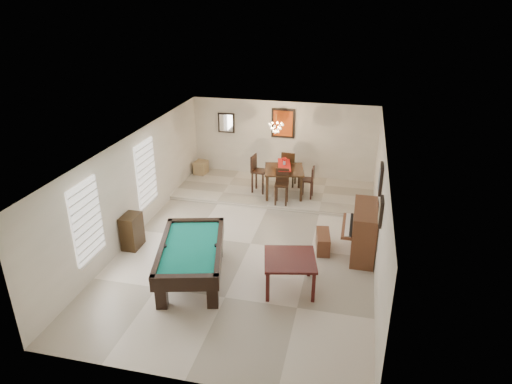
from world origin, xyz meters
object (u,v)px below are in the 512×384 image
at_px(dining_chair_east, 307,182).
at_px(dining_chair_south, 282,187).
at_px(pool_table, 192,263).
at_px(flower_vase, 284,161).
at_px(apothecary_chest, 132,231).
at_px(square_table, 290,273).
at_px(chandelier, 276,124).
at_px(dining_table, 284,180).
at_px(dining_chair_north, 289,168).
at_px(upright_piano, 358,231).
at_px(dining_chair_west, 260,174).
at_px(piano_bench, 323,242).
at_px(corner_bench, 201,167).

bearing_deg(dining_chair_east, dining_chair_south, -44.77).
relative_size(pool_table, flower_vase, 9.89).
height_order(apothecary_chest, dining_chair_east, dining_chair_east).
height_order(square_table, chandelier, chandelier).
distance_m(square_table, dining_table, 4.63).
relative_size(flower_vase, chandelier, 0.41).
height_order(dining_chair_north, chandelier, chandelier).
bearing_deg(dining_chair_east, square_table, 4.29).
bearing_deg(flower_vase, upright_piano, -51.17).
bearing_deg(dining_chair_north, flower_vase, 91.48).
bearing_deg(square_table, dining_chair_west, 110.04).
bearing_deg(square_table, apothecary_chest, 168.35).
relative_size(upright_piano, dining_chair_south, 1.43).
xyz_separation_m(upright_piano, flower_vase, (-2.25, 2.79, 0.57)).
relative_size(dining_chair_north, dining_chair_west, 0.99).
distance_m(upright_piano, dining_table, 3.58).
distance_m(piano_bench, dining_chair_north, 3.84).
bearing_deg(corner_bench, pool_table, -72.50).
bearing_deg(chandelier, dining_chair_north, 51.54).
xyz_separation_m(pool_table, dining_table, (1.21, 4.67, 0.19)).
bearing_deg(piano_bench, dining_chair_west, 127.89).
height_order(dining_table, dining_chair_south, dining_chair_south).
height_order(apothecary_chest, dining_chair_west, dining_chair_west).
bearing_deg(apothecary_chest, chandelier, 55.12).
bearing_deg(square_table, flower_vase, 101.35).
bearing_deg(apothecary_chest, dining_chair_east, 43.78).
height_order(upright_piano, dining_chair_east, upright_piano).
distance_m(piano_bench, dining_chair_east, 2.87).
xyz_separation_m(piano_bench, dining_chair_south, (-1.40, 2.12, 0.41)).
xyz_separation_m(dining_chair_east, corner_bench, (-3.73, 1.14, -0.27)).
bearing_deg(piano_bench, dining_chair_north, 111.79).
bearing_deg(dining_table, dining_chair_west, 177.08).
xyz_separation_m(piano_bench, dining_chair_east, (-0.74, 2.75, 0.38)).
bearing_deg(piano_bench, upright_piano, 0.62).
distance_m(piano_bench, dining_table, 3.17).
distance_m(corner_bench, chandelier, 3.38).
bearing_deg(upright_piano, pool_table, -151.41).
bearing_deg(upright_piano, corner_bench, 143.63).
height_order(apothecary_chest, corner_bench, apothecary_chest).
bearing_deg(square_table, dining_chair_south, 102.57).
distance_m(dining_chair_west, corner_bench, 2.52).
xyz_separation_m(dining_chair_south, corner_bench, (-3.07, 1.76, -0.30)).
bearing_deg(piano_bench, dining_chair_south, 123.42).
xyz_separation_m(dining_chair_south, dining_chair_east, (0.66, 0.63, -0.03)).
relative_size(piano_bench, flower_vase, 3.24).
relative_size(upright_piano, corner_bench, 3.12).
bearing_deg(square_table, dining_table, 101.35).
relative_size(corner_bench, chandelier, 0.78).
bearing_deg(apothecary_chest, dining_chair_south, 43.85).
bearing_deg(dining_chair_south, piano_bench, -60.27).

